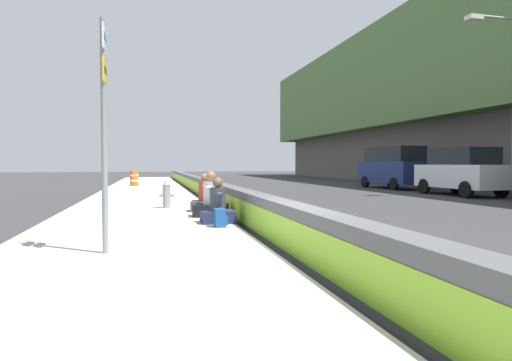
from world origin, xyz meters
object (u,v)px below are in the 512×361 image
(seated_person_middle, at_px, (211,202))
(seated_person_rear, at_px, (205,199))
(route_sign_post, at_px, (104,119))
(construction_barrel, at_px, (134,178))
(backpack, at_px, (220,218))
(seated_person_foreground, at_px, (218,209))
(fire_hydrant, at_px, (167,194))
(parked_car_fourth, at_px, (393,167))
(parked_car_third, at_px, (461,171))
(street_lamp, at_px, (508,89))

(seated_person_middle, height_order, seated_person_rear, seated_person_middle)
(route_sign_post, height_order, construction_barrel, route_sign_post)
(seated_person_rear, height_order, construction_barrel, seated_person_rear)
(backpack, bearing_deg, seated_person_rear, -1.09)
(route_sign_post, height_order, seated_person_rear, route_sign_post)
(seated_person_foreground, xyz_separation_m, construction_barrel, (18.23, 2.54, 0.15))
(seated_person_foreground, xyz_separation_m, seated_person_middle, (1.29, -0.02, 0.04))
(seated_person_foreground, bearing_deg, fire_hydrant, 15.33)
(fire_hydrant, height_order, seated_person_middle, seated_person_middle)
(route_sign_post, relative_size, seated_person_foreground, 3.38)
(construction_barrel, xyz_separation_m, parked_car_fourth, (-4.18, -15.51, 0.73))
(seated_person_middle, bearing_deg, construction_barrel, 8.59)
(parked_car_third, bearing_deg, seated_person_middle, 117.25)
(fire_hydrant, xyz_separation_m, construction_barrel, (14.42, 1.50, 0.03))
(street_lamp, bearing_deg, parked_car_fourth, 6.66)
(route_sign_post, xyz_separation_m, construction_barrel, (21.30, 0.34, -1.59))
(backpack, xyz_separation_m, street_lamp, (6.87, -13.93, 4.51))
(parked_car_fourth, bearing_deg, fire_hydrant, 126.16)
(route_sign_post, bearing_deg, seated_person_middle, -27.01)
(seated_person_rear, distance_m, street_lamp, 14.97)
(backpack, xyz_separation_m, parked_car_fourth, (14.73, -13.01, 1.02))
(seated_person_foreground, xyz_separation_m, backpack, (-0.69, 0.05, -0.14))
(seated_person_rear, bearing_deg, street_lamp, -75.51)
(seated_person_middle, bearing_deg, backpack, 178.19)
(parked_car_third, bearing_deg, parked_car_fourth, 0.18)
(seated_person_foreground, relative_size, seated_person_rear, 0.97)
(route_sign_post, height_order, seated_person_middle, route_sign_post)
(fire_hydrant, distance_m, seated_person_rear, 1.61)
(parked_car_third, distance_m, parked_car_fourth, 6.09)
(construction_barrel, bearing_deg, route_sign_post, -179.09)
(route_sign_post, distance_m, backpack, 3.72)
(route_sign_post, xyz_separation_m, backpack, (2.38, -2.16, -1.88))
(fire_hydrant, distance_m, construction_barrel, 14.49)
(backpack, distance_m, parked_car_third, 15.66)
(backpack, bearing_deg, parked_car_third, -56.42)
(construction_barrel, bearing_deg, fire_hydrant, -174.07)
(street_lamp, xyz_separation_m, parked_car_fourth, (7.86, 0.92, -3.49))
(seated_person_foreground, distance_m, street_lamp, 15.81)
(seated_person_foreground, distance_m, construction_barrel, 18.40)
(seated_person_rear, bearing_deg, seated_person_middle, 179.97)
(backpack, height_order, construction_barrel, construction_barrel)
(street_lamp, bearing_deg, fire_hydrant, 99.04)
(construction_barrel, bearing_deg, street_lamp, -126.24)
(seated_person_foreground, relative_size, street_lamp, 0.13)
(route_sign_post, xyz_separation_m, street_lamp, (9.26, -16.09, 2.64))
(seated_person_middle, distance_m, seated_person_rear, 1.32)
(parked_car_third, bearing_deg, construction_barrel, 56.54)
(fire_hydrant, height_order, backpack, fire_hydrant)
(seated_person_rear, bearing_deg, seated_person_foreground, 179.62)
(backpack, height_order, parked_car_fourth, parked_car_fourth)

